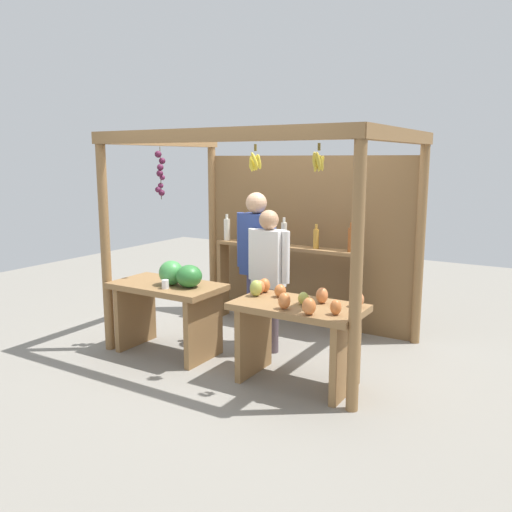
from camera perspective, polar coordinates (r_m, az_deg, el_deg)
name	(u,v)px	position (r m, az deg, el deg)	size (l,w,h in m)	color
ground_plane	(265,345)	(5.95, 0.97, -9.51)	(12.00, 12.00, 0.00)	gray
market_stall	(284,220)	(6.00, 3.04, 3.86)	(2.88, 2.01, 2.29)	olive
fruit_counter_left	(171,297)	(5.60, -9.09, -4.33)	(1.16, 0.64, 1.00)	olive
fruit_counter_right	(297,323)	(4.83, 4.44, -7.16)	(1.16, 0.65, 0.90)	olive
bottle_shelf_unit	(284,263)	(6.41, 3.00, -0.78)	(1.84, 0.22, 1.34)	olive
vendor_man	(256,254)	(5.76, 0.03, 0.23)	(0.48, 0.23, 1.67)	#45436C
vendor_woman	(269,269)	(5.54, 1.36, -1.37)	(0.48, 0.20, 1.51)	#56474E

